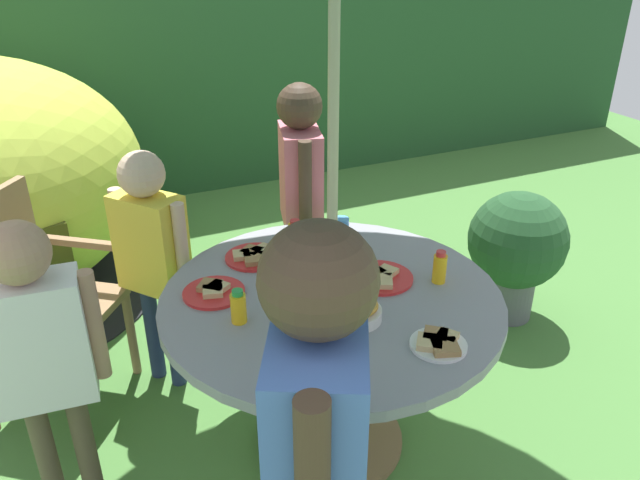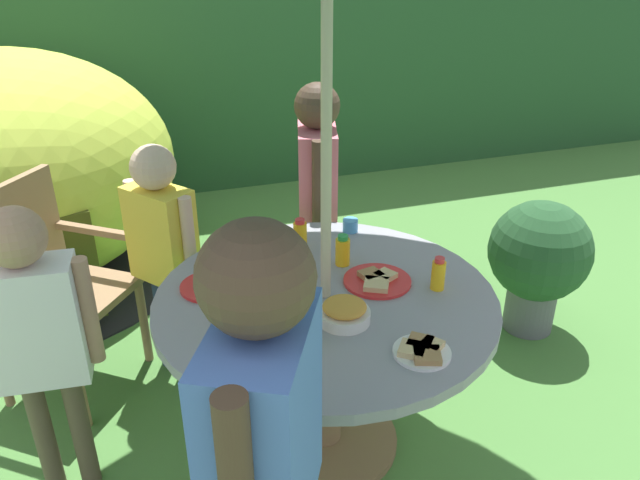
% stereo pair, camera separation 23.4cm
% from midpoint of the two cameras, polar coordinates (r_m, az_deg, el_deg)
% --- Properties ---
extents(ground_plane, '(10.00, 10.00, 0.02)m').
position_cam_midpoint_polar(ground_plane, '(2.67, -1.70, -18.05)').
color(ground_plane, '#477A38').
extents(hedge_backdrop, '(9.00, 0.70, 1.88)m').
position_cam_midpoint_polar(hedge_backdrop, '(5.04, -16.50, 15.13)').
color(hedge_backdrop, '#234C28').
rests_on(hedge_backdrop, ground_plane).
extents(garden_table, '(1.23, 1.23, 0.70)m').
position_cam_midpoint_polar(garden_table, '(2.31, -1.89, -8.26)').
color(garden_table, brown).
rests_on(garden_table, ground_plane).
extents(wooden_chair, '(0.66, 0.67, 0.94)m').
position_cam_midpoint_polar(wooden_chair, '(2.86, -27.29, -4.43)').
color(wooden_chair, '#93704C').
rests_on(wooden_chair, ground_plane).
extents(potted_plant, '(0.50, 0.50, 0.70)m').
position_cam_midpoint_polar(potted_plant, '(3.29, 15.63, -0.57)').
color(potted_plant, '#595960').
rests_on(potted_plant, ground_plane).
extents(child_in_pink_shirt, '(0.26, 0.41, 1.25)m').
position_cam_midpoint_polar(child_in_pink_shirt, '(3.00, -4.03, 5.70)').
color(child_in_pink_shirt, navy).
rests_on(child_in_pink_shirt, ground_plane).
extents(child_in_yellow_shirt, '(0.30, 0.32, 1.10)m').
position_cam_midpoint_polar(child_in_yellow_shirt, '(2.69, -17.63, -0.33)').
color(child_in_yellow_shirt, navy).
rests_on(child_in_yellow_shirt, ground_plane).
extents(child_in_white_shirt, '(0.39, 0.19, 1.13)m').
position_cam_midpoint_polar(child_in_white_shirt, '(2.19, -27.19, -8.39)').
color(child_in_white_shirt, brown).
rests_on(child_in_white_shirt, ground_plane).
extents(child_in_blue_shirt, '(0.34, 0.43, 1.40)m').
position_cam_midpoint_polar(child_in_blue_shirt, '(1.42, -5.08, -17.33)').
color(child_in_blue_shirt, brown).
rests_on(child_in_blue_shirt, ground_plane).
extents(snack_bowl, '(0.17, 0.17, 0.08)m').
position_cam_midpoint_polar(snack_bowl, '(2.08, 0.09, -6.52)').
color(snack_bowl, white).
rests_on(snack_bowl, garden_table).
extents(plate_near_left, '(0.25, 0.25, 0.03)m').
position_cam_midpoint_polar(plate_near_left, '(2.32, 2.59, -3.47)').
color(plate_near_left, red).
rests_on(plate_near_left, garden_table).
extents(plate_near_right, '(0.22, 0.22, 0.03)m').
position_cam_midpoint_polar(plate_near_right, '(2.29, -12.61, -4.66)').
color(plate_near_right, red).
rests_on(plate_near_right, garden_table).
extents(plate_mid_right, '(0.23, 0.23, 0.03)m').
position_cam_midpoint_polar(plate_mid_right, '(2.49, -8.71, -1.51)').
color(plate_mid_right, red).
rests_on(plate_mid_right, garden_table).
extents(plate_front_edge, '(0.18, 0.18, 0.03)m').
position_cam_midpoint_polar(plate_front_edge, '(1.99, 7.46, -9.41)').
color(plate_front_edge, white).
rests_on(plate_front_edge, garden_table).
extents(juice_bottle_far_left, '(0.05, 0.05, 0.12)m').
position_cam_midpoint_polar(juice_bottle_far_left, '(2.10, -10.67, -6.14)').
color(juice_bottle_far_left, yellow).
rests_on(juice_bottle_far_left, garden_table).
extents(juice_bottle_far_right, '(0.06, 0.06, 0.13)m').
position_cam_midpoint_polar(juice_bottle_far_right, '(2.52, -4.94, 0.35)').
color(juice_bottle_far_right, yellow).
rests_on(juice_bottle_far_right, garden_table).
extents(juice_bottle_center_front, '(0.06, 0.06, 0.13)m').
position_cam_midpoint_polar(juice_bottle_center_front, '(2.41, -0.81, -0.96)').
color(juice_bottle_center_front, yellow).
rests_on(juice_bottle_center_front, garden_table).
extents(juice_bottle_center_back, '(0.05, 0.05, 0.13)m').
position_cam_midpoint_polar(juice_bottle_center_back, '(2.30, 8.06, -2.60)').
color(juice_bottle_center_back, yellow).
rests_on(juice_bottle_center_back, garden_table).
extents(juice_bottle_mid_left, '(0.05, 0.05, 0.13)m').
position_cam_midpoint_polar(juice_bottle_mid_left, '(1.95, -3.32, -8.39)').
color(juice_bottle_mid_left, yellow).
rests_on(juice_bottle_mid_left, garden_table).
extents(cup_near, '(0.07, 0.07, 0.06)m').
position_cam_midpoint_polar(cup_near, '(2.68, -0.51, 1.41)').
color(cup_near, '#4C99D8').
rests_on(cup_near, garden_table).
extents(cup_far, '(0.07, 0.07, 0.07)m').
position_cam_midpoint_polar(cup_far, '(2.32, -5.45, -2.83)').
color(cup_far, '#E04C47').
rests_on(cup_far, garden_table).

